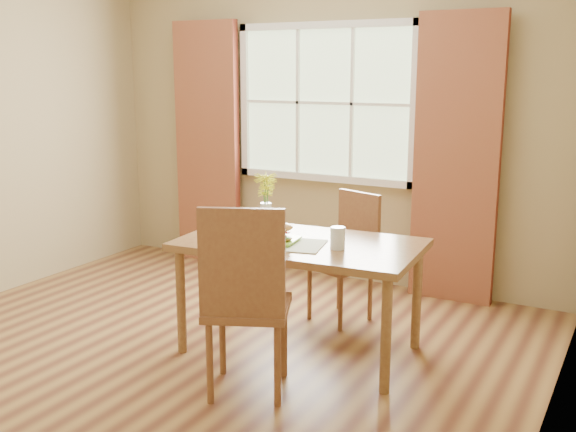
{
  "coord_description": "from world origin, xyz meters",
  "views": [
    {
      "loc": [
        2.47,
        -3.28,
        1.78
      ],
      "look_at": [
        0.51,
        0.29,
        0.89
      ],
      "focal_mm": 42.0,
      "sensor_mm": 36.0,
      "label": 1
    }
  ],
  "objects_px": {
    "flower_vase": "(266,195)",
    "water_glass": "(338,239)",
    "croissant_sandwich": "(280,232)",
    "dining_table": "(300,253)",
    "chair_near": "(245,294)",
    "chair_far": "(348,250)"
  },
  "relations": [
    {
      "from": "chair_near",
      "to": "water_glass",
      "type": "distance_m",
      "value": 0.72
    },
    {
      "from": "dining_table",
      "to": "chair_far",
      "type": "height_order",
      "value": "chair_far"
    },
    {
      "from": "chair_far",
      "to": "water_glass",
      "type": "height_order",
      "value": "chair_far"
    },
    {
      "from": "dining_table",
      "to": "water_glass",
      "type": "height_order",
      "value": "water_glass"
    },
    {
      "from": "chair_near",
      "to": "croissant_sandwich",
      "type": "xyz_separation_m",
      "value": [
        -0.11,
        0.58,
        0.21
      ]
    },
    {
      "from": "flower_vase",
      "to": "water_glass",
      "type": "bearing_deg",
      "value": -17.74
    },
    {
      "from": "chair_near",
      "to": "water_glass",
      "type": "bearing_deg",
      "value": 45.87
    },
    {
      "from": "croissant_sandwich",
      "to": "flower_vase",
      "type": "relative_size",
      "value": 0.48
    },
    {
      "from": "flower_vase",
      "to": "croissant_sandwich",
      "type": "bearing_deg",
      "value": -46.01
    },
    {
      "from": "croissant_sandwich",
      "to": "water_glass",
      "type": "relative_size",
      "value": 1.37
    },
    {
      "from": "croissant_sandwich",
      "to": "dining_table",
      "type": "bearing_deg",
      "value": 45.93
    },
    {
      "from": "chair_near",
      "to": "chair_far",
      "type": "distance_m",
      "value": 1.41
    },
    {
      "from": "chair_near",
      "to": "water_glass",
      "type": "relative_size",
      "value": 8.15
    },
    {
      "from": "dining_table",
      "to": "croissant_sandwich",
      "type": "height_order",
      "value": "croissant_sandwich"
    },
    {
      "from": "water_glass",
      "to": "dining_table",
      "type": "bearing_deg",
      "value": 169.01
    },
    {
      "from": "chair_far",
      "to": "flower_vase",
      "type": "relative_size",
      "value": 2.38
    },
    {
      "from": "dining_table",
      "to": "chair_near",
      "type": "height_order",
      "value": "chair_near"
    },
    {
      "from": "dining_table",
      "to": "chair_far",
      "type": "bearing_deg",
      "value": 83.77
    },
    {
      "from": "chair_far",
      "to": "water_glass",
      "type": "bearing_deg",
      "value": -51.96
    },
    {
      "from": "chair_far",
      "to": "dining_table",
      "type": "bearing_deg",
      "value": -72.99
    },
    {
      "from": "water_glass",
      "to": "chair_near",
      "type": "bearing_deg",
      "value": -110.59
    },
    {
      "from": "croissant_sandwich",
      "to": "water_glass",
      "type": "distance_m",
      "value": 0.36
    }
  ]
}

